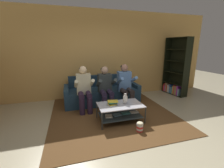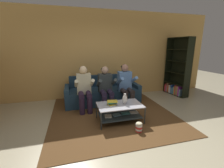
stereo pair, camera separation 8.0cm
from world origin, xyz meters
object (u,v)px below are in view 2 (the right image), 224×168
Objects in this scene: couch at (102,93)px; book_stack at (112,103)px; coffee_table at (120,110)px; person_seated_middle at (106,86)px; vase at (125,99)px; bookshelf at (177,74)px; popcorn_tub at (139,127)px; person_seated_right at (126,84)px; person_seated_left at (84,87)px.

couch is 9.08× the size of book_stack.
coffee_table is 0.26m from book_stack.
person_seated_middle reaches higher than vase.
couch is 2.85m from bookshelf.
bookshelf reaches higher than couch.
couch is at bearing 101.16° from popcorn_tub.
person_seated_right is at bearing -41.08° from couch.
popcorn_tub is (0.38, -1.41, -0.55)m from person_seated_middle.
coffee_table reaches higher than popcorn_tub.
book_stack is at bearing 173.60° from vase.
popcorn_tub is (-2.43, -2.02, -0.64)m from bookshelf.
person_seated_right is at bearing 0.39° from person_seated_middle.
coffee_table is 4.11× the size of vase.
person_seated_middle is (0.00, -0.52, 0.37)m from couch.
person_seated_left is 1.19m from coffee_table.
coffee_table is 4.14× the size of book_stack.
bookshelf is at bearing 28.74° from coffee_table.
person_seated_middle is at bearing 87.75° from book_stack.
bookshelf is 3.22m from popcorn_tub.
person_seated_right is 4.93× the size of book_stack.
person_seated_right is 0.60× the size of bookshelf.
person_seated_right is (1.19, 0.00, 0.01)m from person_seated_left.
couch is at bearing 96.00° from coffee_table.
coffee_table is 0.51× the size of bookshelf.
coffee_table is 4.83× the size of popcorn_tub.
person_seated_middle is at bearing -179.61° from person_seated_right.
popcorn_tub is at bearing -78.84° from couch.
book_stack is (-0.03, -1.33, 0.18)m from couch.
person_seated_right is at bearing 62.13° from coffee_table.
couch is 0.88m from person_seated_right.
person_seated_left is 1.18× the size of coffee_table.
person_seated_left is 5.69× the size of popcorn_tub.
bookshelf is (2.81, 0.09, 0.46)m from couch.
book_stack is 0.81m from popcorn_tub.
bookshelf is (2.84, 1.42, 0.28)m from book_stack.
bookshelf is (2.21, 0.61, 0.07)m from person_seated_right.
person_seated_left is 1.19m from person_seated_right.
bookshelf is at bearing 39.84° from popcorn_tub.
vase is (-0.33, -0.85, -0.14)m from person_seated_right.
person_seated_middle reaches higher than coffee_table.
person_seated_right reaches higher than couch.
book_stack is at bearing -55.25° from person_seated_left.
person_seated_left reaches higher than vase.
popcorn_tub is at bearing -78.66° from vase.
person_seated_right reaches higher than person_seated_left.
vase is at bearing 2.91° from coffee_table.
vase is at bearing -72.39° from person_seated_middle.
person_seated_left is 3.46m from bookshelf.
popcorn_tub is at bearing -67.15° from coffee_table.
vase reaches higher than popcorn_tub.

